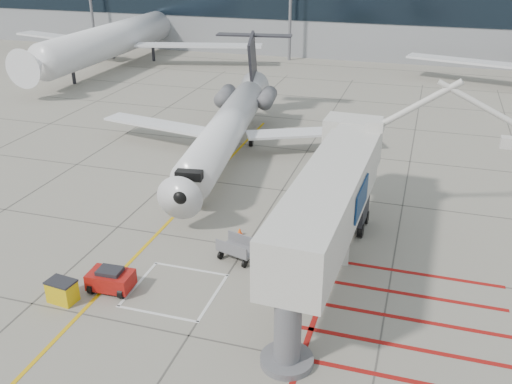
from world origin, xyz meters
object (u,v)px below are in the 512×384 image
(regional_jet, at_px, (220,118))
(pushback_tug, at_px, (111,279))
(jet_bridge, at_px, (327,213))
(spill_bin, at_px, (62,291))

(regional_jet, relative_size, pushback_tug, 13.57)
(jet_bridge, bearing_deg, regional_jet, 131.00)
(regional_jet, xyz_separation_m, spill_bin, (-1.32, -18.03, -3.22))
(regional_jet, bearing_deg, pushback_tug, -96.19)
(jet_bridge, xyz_separation_m, pushback_tug, (-9.73, -3.91, -3.16))
(regional_jet, bearing_deg, spill_bin, -101.76)
(jet_bridge, distance_m, spill_bin, 13.07)
(regional_jet, height_order, jet_bridge, regional_jet)
(jet_bridge, height_order, pushback_tug, jet_bridge)
(regional_jet, distance_m, spill_bin, 18.36)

